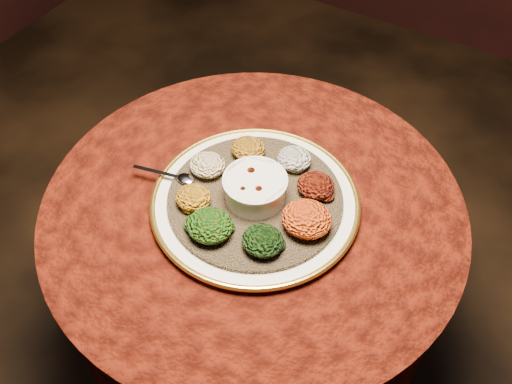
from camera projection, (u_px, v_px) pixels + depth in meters
The scene contains 13 objects.
table at pixel (253, 249), 1.42m from camera, with size 0.96×0.96×0.73m.
platter at pixel (255, 202), 1.27m from camera, with size 0.55×0.55×0.02m.
injera at pixel (255, 199), 1.27m from camera, with size 0.39×0.39×0.01m, color brown.
stew_bowl at pixel (255, 187), 1.24m from camera, with size 0.14×0.14×0.06m.
spoon at pixel (181, 178), 1.29m from camera, with size 0.15×0.05×0.01m.
portion_ayib at pixel (294, 159), 1.31m from camera, with size 0.08×0.08×0.04m, color beige.
portion_kitfo at pixel (316, 185), 1.26m from camera, with size 0.08×0.08×0.04m, color black.
portion_tikil at pixel (307, 219), 1.19m from camera, with size 0.11×0.10×0.05m, color #B6630F.
portion_gomen at pixel (263, 241), 1.16m from camera, with size 0.09×0.08×0.04m, color black.
portion_mixveg at pixel (210, 225), 1.18m from camera, with size 0.10×0.09×0.05m, color #A7350A.
portion_kik at pixel (193, 198), 1.24m from camera, with size 0.08×0.08×0.04m, color #B86F10.
portion_timatim at pixel (207, 165), 1.30m from camera, with size 0.08×0.08×0.04m, color maroon.
portion_shiro at pixel (248, 148), 1.33m from camera, with size 0.08×0.08×0.04m, color #9F5D13.
Camera 1 is at (0.42, -0.71, 1.72)m, focal length 40.00 mm.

